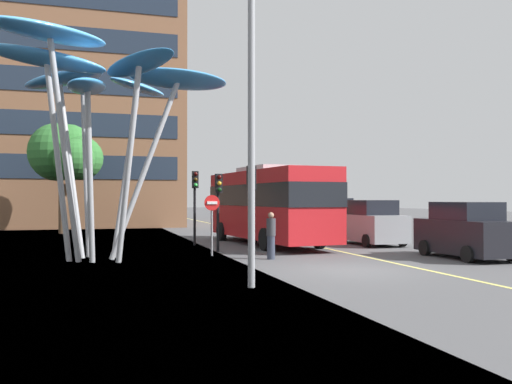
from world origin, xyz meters
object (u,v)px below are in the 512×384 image
(pedestrian, at_px, (271,236))
(no_entry_sign, at_px, (212,215))
(red_bus, at_px, (268,202))
(leaf_sculpture, at_px, (91,81))
(traffic_light_kerb_near, at_px, (251,193))
(car_parked_mid, at_px, (372,224))
(traffic_light_island_mid, at_px, (195,192))
(street_lamp, at_px, (265,63))
(traffic_light_kerb_far, at_px, (219,195))
(car_parked_far, at_px, (331,219))
(car_parked_near, at_px, (466,232))

(pedestrian, xyz_separation_m, no_entry_sign, (-1.82, 1.81, 0.71))
(red_bus, bearing_deg, leaf_sculpture, -151.29)
(traffic_light_kerb_near, xyz_separation_m, car_parked_mid, (7.72, 6.07, -1.40))
(traffic_light_island_mid, height_order, no_entry_sign, traffic_light_island_mid)
(traffic_light_island_mid, relative_size, car_parked_mid, 0.88)
(red_bus, xyz_separation_m, pedestrian, (-1.82, -6.18, -1.19))
(leaf_sculpture, xyz_separation_m, street_lamp, (4.22, -7.66, -0.88))
(traffic_light_kerb_near, xyz_separation_m, pedestrian, (1.16, 1.43, -1.55))
(leaf_sculpture, xyz_separation_m, traffic_light_kerb_far, (5.07, 1.54, -4.14))
(no_entry_sign, bearing_deg, red_bus, 50.26)
(traffic_light_island_mid, distance_m, street_lamp, 12.88)
(leaf_sculpture, bearing_deg, traffic_light_kerb_near, -31.56)
(street_lamp, bearing_deg, car_parked_far, 60.87)
(traffic_light_island_mid, xyz_separation_m, car_parked_far, (8.71, 3.93, -1.49))
(car_parked_mid, bearing_deg, traffic_light_island_mid, 166.85)
(traffic_light_kerb_near, bearing_deg, traffic_light_kerb_far, 90.91)
(red_bus, bearing_deg, traffic_light_island_mid, 173.62)
(traffic_light_kerb_far, bearing_deg, traffic_light_island_mid, 96.98)
(red_bus, height_order, car_parked_near, red_bus)
(traffic_light_island_mid, xyz_separation_m, no_entry_sign, (-0.18, -4.76, -0.97))
(traffic_light_kerb_near, bearing_deg, street_lamp, -101.57)
(red_bus, relative_size, car_parked_mid, 2.68)
(red_bus, height_order, no_entry_sign, red_bus)
(red_bus, height_order, traffic_light_kerb_near, red_bus)
(leaf_sculpture, height_order, pedestrian, leaf_sculpture)
(leaf_sculpture, relative_size, traffic_light_kerb_far, 2.68)
(car_parked_near, bearing_deg, car_parked_far, 89.85)
(traffic_light_kerb_far, bearing_deg, red_bus, 43.59)
(leaf_sculpture, xyz_separation_m, pedestrian, (6.30, -1.73, -5.64))
(red_bus, relative_size, traffic_light_kerb_far, 3.29)
(car_parked_far, relative_size, pedestrian, 2.54)
(traffic_light_island_mid, bearing_deg, car_parked_far, 24.31)
(car_parked_near, xyz_separation_m, car_parked_mid, (-0.48, 6.36, 0.02))
(red_bus, distance_m, car_parked_near, 9.52)
(no_entry_sign, bearing_deg, car_parked_far, 44.35)
(traffic_light_kerb_far, distance_m, no_entry_sign, 1.76)
(leaf_sculpture, relative_size, no_entry_sign, 3.69)
(traffic_light_kerb_near, relative_size, street_lamp, 0.37)
(street_lamp, relative_size, pedestrian, 5.26)
(traffic_light_kerb_far, distance_m, car_parked_near, 9.76)
(street_lamp, bearing_deg, traffic_light_kerb_near, 78.43)
(leaf_sculpture, xyz_separation_m, traffic_light_kerb_near, (5.14, -3.16, -4.09))
(red_bus, xyz_separation_m, car_parked_near, (5.22, -7.89, -1.06))
(leaf_sculpture, relative_size, car_parked_far, 2.00)
(leaf_sculpture, relative_size, car_parked_near, 2.08)
(pedestrian, bearing_deg, leaf_sculpture, 164.64)
(leaf_sculpture, relative_size, pedestrian, 5.06)
(red_bus, xyz_separation_m, traffic_light_island_mid, (-3.45, 0.39, 0.49))
(car_parked_near, distance_m, no_entry_sign, 9.55)
(traffic_light_kerb_near, bearing_deg, traffic_light_island_mid, 93.42)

